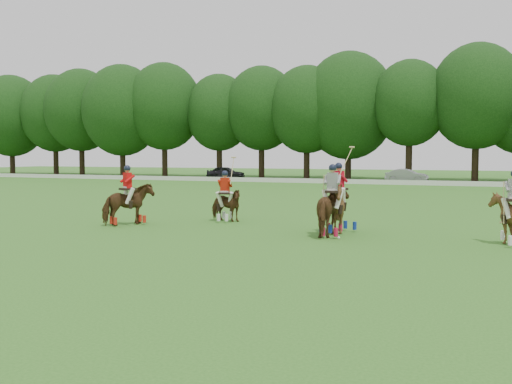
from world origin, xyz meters
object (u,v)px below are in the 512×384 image
at_px(polo_red_a, 128,204).
at_px(car_mid, 407,176).
at_px(polo_red_b, 225,204).
at_px(polo_stripe_a, 332,210).
at_px(polo_red_c, 338,207).
at_px(car_left, 226,173).
at_px(polo_ball, 339,238).

bearing_deg(polo_red_a, car_mid, 81.78).
relative_size(polo_red_b, polo_stripe_a, 1.08).
relative_size(polo_red_b, polo_red_c, 0.87).
distance_m(polo_red_a, polo_red_c, 8.21).
xyz_separation_m(car_left, polo_red_b, (17.06, -36.29, 0.00)).
bearing_deg(car_left, polo_red_c, -159.10).
bearing_deg(car_left, polo_ball, -159.60).
height_order(polo_red_b, polo_red_c, polo_red_c).
relative_size(car_mid, polo_red_a, 1.75).
relative_size(car_left, polo_ball, 47.28).
distance_m(car_left, polo_red_c, 43.90).
bearing_deg(polo_red_a, polo_ball, -3.16).
height_order(car_mid, polo_ball, car_mid).
relative_size(polo_red_a, polo_red_c, 0.78).
bearing_deg(polo_ball, polo_red_a, 176.84).
distance_m(car_left, polo_ball, 45.32).
bearing_deg(car_mid, polo_red_b, 178.27).
xyz_separation_m(polo_red_c, polo_stripe_a, (-0.00, -0.82, -0.02)).
bearing_deg(polo_ball, polo_red_c, 104.86).
xyz_separation_m(car_left, polo_ball, (22.59, -39.28, -0.68)).
relative_size(car_mid, polo_ball, 45.39).
bearing_deg(car_mid, car_left, 92.36).
distance_m(car_left, polo_red_b, 40.10).
xyz_separation_m(polo_red_a, polo_ball, (8.53, -0.47, -0.80)).
distance_m(polo_red_b, polo_stripe_a, 5.68).
relative_size(car_mid, polo_stripe_a, 1.68).
bearing_deg(polo_red_c, polo_ball, -75.14).
bearing_deg(car_left, polo_stripe_a, -159.64).
bearing_deg(polo_stripe_a, car_mid, 93.78).
distance_m(polo_red_c, polo_stripe_a, 0.82).
height_order(car_left, polo_red_a, polo_red_a).
xyz_separation_m(polo_red_b, polo_ball, (5.53, -2.99, -0.68)).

